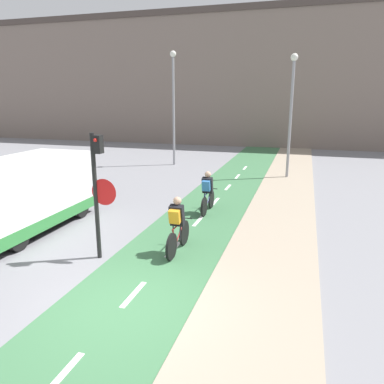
% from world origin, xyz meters
% --- Properties ---
extents(ground_plane, '(120.00, 120.00, 0.00)m').
position_xyz_m(ground_plane, '(0.00, 0.00, 0.00)').
color(ground_plane, gray).
extents(bike_lane, '(2.75, 60.00, 0.02)m').
position_xyz_m(bike_lane, '(0.00, 0.01, 0.01)').
color(bike_lane, '#3D7047').
rests_on(bike_lane, ground_plane).
extents(sidewalk_strip, '(2.40, 60.00, 0.05)m').
position_xyz_m(sidewalk_strip, '(2.57, 0.00, 0.03)').
color(sidewalk_strip, gray).
rests_on(sidewalk_strip, ground_plane).
extents(building_row_background, '(60.00, 5.20, 10.99)m').
position_xyz_m(building_row_background, '(0.00, 27.60, 5.50)').
color(building_row_background, slate).
rests_on(building_row_background, ground_plane).
extents(traffic_light_pole, '(0.67, 0.26, 3.22)m').
position_xyz_m(traffic_light_pole, '(-1.59, 1.99, 1.99)').
color(traffic_light_pole, black).
rests_on(traffic_light_pole, ground_plane).
extents(street_lamp_far, '(0.36, 0.36, 6.61)m').
position_xyz_m(street_lamp_far, '(-4.36, 15.48, 4.06)').
color(street_lamp_far, gray).
rests_on(street_lamp_far, ground_plane).
extents(street_lamp_sidewalk, '(0.36, 0.36, 6.06)m').
position_xyz_m(street_lamp_sidewalk, '(2.47, 13.53, 3.76)').
color(street_lamp_sidewalk, gray).
rests_on(street_lamp_sidewalk, ground_plane).
extents(cyclist_near, '(0.46, 1.76, 1.55)m').
position_xyz_m(cyclist_near, '(0.17, 2.87, 0.73)').
color(cyclist_near, black).
rests_on(cyclist_near, ground_plane).
extents(cyclist_far, '(0.46, 1.71, 1.51)m').
position_xyz_m(cyclist_far, '(0.04, 6.57, 0.72)').
color(cyclist_far, black).
rests_on(cyclist_far, ground_plane).
extents(van, '(2.16, 4.66, 2.22)m').
position_xyz_m(van, '(-4.97, 3.28, 1.10)').
color(van, white).
rests_on(van, ground_plane).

